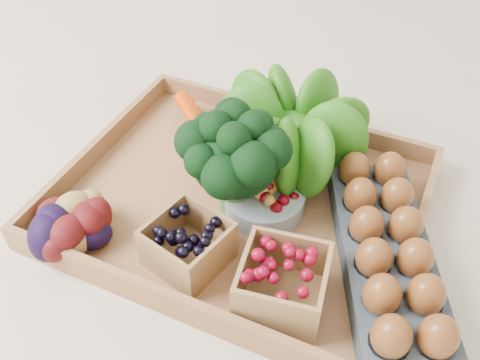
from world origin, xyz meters
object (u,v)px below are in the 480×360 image
at_px(tray, 240,204).
at_px(cherry_bowl, 264,200).
at_px(egg_carton, 385,257).
at_px(broccoli, 235,176).

height_order(tray, cherry_bowl, cherry_bowl).
relative_size(tray, egg_carton, 1.60).
xyz_separation_m(tray, egg_carton, (0.24, -0.03, 0.03)).
relative_size(tray, cherry_bowl, 4.36).
height_order(broccoli, egg_carton, broccoli).
xyz_separation_m(tray, cherry_bowl, (0.04, 0.00, 0.02)).
height_order(tray, broccoli, broccoli).
relative_size(tray, broccoli, 3.27).
height_order(broccoli, cherry_bowl, broccoli).
bearing_deg(egg_carton, tray, 147.53).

